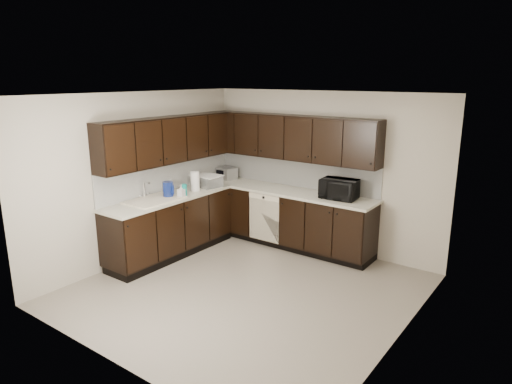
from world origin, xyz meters
TOP-DOWN VIEW (x-y plane):
  - floor at (0.00, 0.00)m, footprint 4.00×4.00m
  - ceiling at (0.00, 0.00)m, footprint 4.00×4.00m
  - wall_back at (0.00, 2.00)m, footprint 4.00×0.02m
  - wall_left at (-2.00, 0.00)m, footprint 0.02×4.00m
  - wall_right at (2.00, 0.00)m, footprint 0.02×4.00m
  - wall_front at (0.00, -2.00)m, footprint 4.00×0.02m
  - lower_cabinets at (-1.01, 1.11)m, footprint 3.00×2.80m
  - countertop at (-1.01, 1.11)m, footprint 3.03×2.83m
  - backsplash at (-1.22, 1.32)m, footprint 3.00×2.80m
  - upper_cabinets at (-1.10, 1.20)m, footprint 3.00×2.80m
  - dishwasher at (-0.70, 1.41)m, footprint 0.58×0.04m
  - sink at (-1.68, -0.01)m, footprint 0.54×0.82m
  - microwave at (0.45, 1.70)m, footprint 0.56×0.41m
  - soap_bottle_a at (-1.48, 0.35)m, footprint 0.10×0.10m
  - soap_bottle_b at (-1.83, 0.48)m, footprint 0.10×0.10m
  - toaster_oven at (-1.75, 1.74)m, footprint 0.38×0.31m
  - storage_bin at (-1.67, 1.13)m, footprint 0.52×0.42m
  - blue_pitcher at (-1.65, 0.25)m, footprint 0.17×0.17m
  - teal_tumbler at (-1.48, 0.41)m, footprint 0.10×0.10m
  - paper_towel_roll at (-1.61, 0.79)m, footprint 0.16×0.16m

SIDE VIEW (x-z plane):
  - floor at x=0.00m, z-range 0.00..0.00m
  - lower_cabinets at x=-1.01m, z-range -0.04..0.86m
  - dishwasher at x=-0.70m, z-range 0.16..0.94m
  - sink at x=-1.68m, z-range 0.67..1.09m
  - countertop at x=-1.01m, z-range 0.90..0.94m
  - storage_bin at x=-1.67m, z-range 0.94..1.12m
  - teal_tumbler at x=-1.48m, z-range 0.94..1.13m
  - soap_bottle_a at x=-1.48m, z-range 0.94..1.14m
  - toaster_oven at x=-1.75m, z-range 0.94..1.15m
  - soap_bottle_b at x=-1.83m, z-range 0.94..1.16m
  - blue_pitcher at x=-1.65m, z-range 0.94..1.18m
  - microwave at x=0.45m, z-range 0.94..1.23m
  - paper_towel_roll at x=-1.61m, z-range 0.94..1.25m
  - backsplash at x=-1.22m, z-range 0.94..1.42m
  - wall_back at x=0.00m, z-range 0.00..2.50m
  - wall_left at x=-2.00m, z-range 0.00..2.50m
  - wall_right at x=2.00m, z-range 0.00..2.50m
  - wall_front at x=0.00m, z-range 0.00..2.50m
  - upper_cabinets at x=-1.10m, z-range 1.42..2.12m
  - ceiling at x=0.00m, z-range 2.50..2.50m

